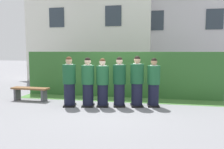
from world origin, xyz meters
name	(u,v)px	position (x,y,z in m)	size (l,w,h in m)	color
ground_plane	(112,106)	(0.00, 0.00, 0.00)	(60.00, 60.00, 0.00)	slate
student_front_row_0	(69,83)	(-1.38, -0.26, 0.78)	(0.47, 0.56, 1.63)	black
student_front_row_1	(88,83)	(-0.77, -0.17, 0.77)	(0.43, 0.50, 1.61)	black
student_front_row_2	(103,84)	(-0.30, -0.07, 0.75)	(0.42, 0.50, 1.58)	black
student_front_row_3	(119,83)	(0.24, 0.04, 0.77)	(0.46, 0.55, 1.63)	black
student_front_row_4	(137,82)	(0.80, 0.14, 0.79)	(0.48, 0.55, 1.66)	black
student_front_row_5	(154,83)	(1.34, 0.25, 0.76)	(0.42, 0.53, 1.59)	black
hedge	(121,74)	(0.00, 1.83, 0.89)	(7.68, 0.70, 1.78)	#33662D
school_building_main	(181,17)	(2.89, 8.24, 3.98)	(7.40, 4.32, 7.77)	silver
school_building_annex	(95,14)	(-2.61, 7.47, 4.19)	(7.79, 4.63, 8.19)	silver
wooden_bench	(30,91)	(-3.10, 0.26, 0.35)	(1.41, 0.41, 0.48)	brown
lawn_strip	(117,99)	(0.00, 1.03, 0.00)	(7.68, 0.90, 0.01)	#477A38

